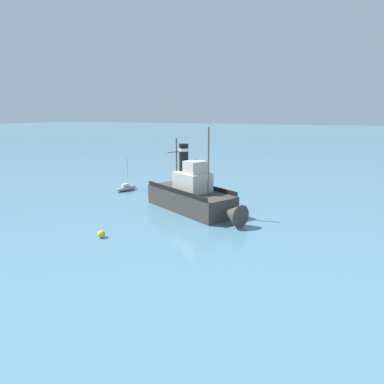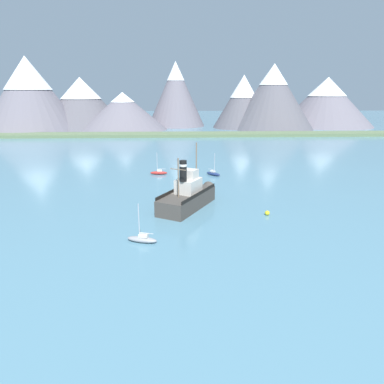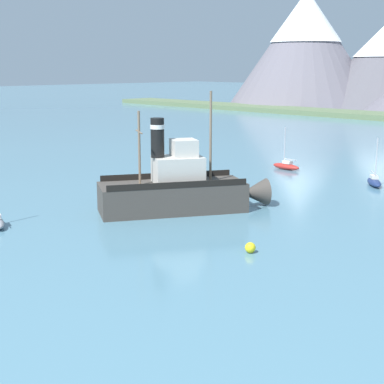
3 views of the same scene
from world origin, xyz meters
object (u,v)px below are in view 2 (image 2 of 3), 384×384
(sailboat_navy, at_px, (213,173))
(mooring_buoy, at_px, (267,213))
(old_tugboat, at_px, (189,196))
(sailboat_grey, at_px, (142,239))
(sailboat_red, at_px, (159,173))

(sailboat_navy, xyz_separation_m, mooring_buoy, (5.47, -25.80, -0.07))
(old_tugboat, height_order, sailboat_navy, old_tugboat)
(mooring_buoy, bearing_deg, old_tugboat, 158.82)
(sailboat_grey, distance_m, sailboat_navy, 36.74)
(sailboat_navy, relative_size, sailboat_red, 1.00)
(old_tugboat, relative_size, sailboat_grey, 2.90)
(sailboat_grey, xyz_separation_m, sailboat_red, (0.09, 36.04, 0.00))
(old_tugboat, distance_m, sailboat_grey, 14.73)
(sailboat_navy, height_order, sailboat_red, same)
(old_tugboat, xyz_separation_m, sailboat_red, (-6.00, 22.70, -1.40))
(sailboat_red, xyz_separation_m, mooring_buoy, (17.53, -27.17, -0.07))
(old_tugboat, xyz_separation_m, sailboat_navy, (6.06, 21.34, -1.40))
(sailboat_navy, bearing_deg, sailboat_grey, -109.31)
(sailboat_red, distance_m, mooring_buoy, 32.33)
(old_tugboat, xyz_separation_m, mooring_buoy, (11.53, -4.47, -1.48))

